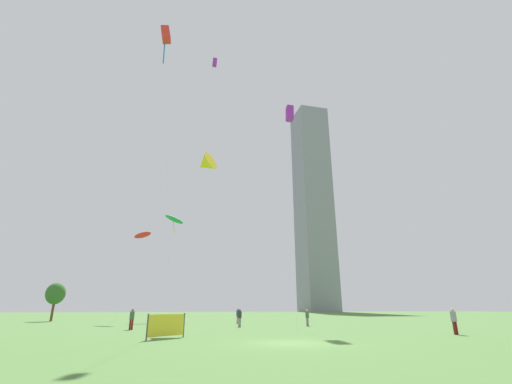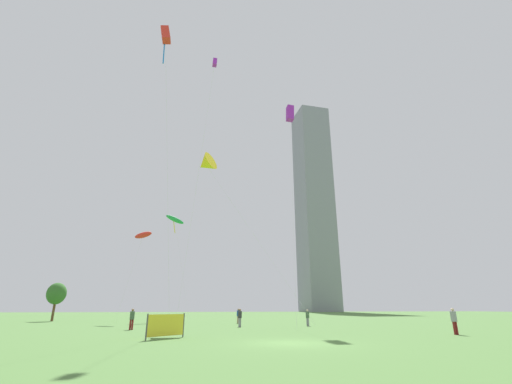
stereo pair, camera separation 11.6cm
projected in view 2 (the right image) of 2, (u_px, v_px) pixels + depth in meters
name	position (u px, v px, depth m)	size (l,w,h in m)	color
ground	(292.00, 343.00, 17.37)	(280.00, 280.00, 0.00)	#4C7538
person_standing_0	(308.00, 316.00, 34.01)	(0.34, 0.34, 1.54)	gray
person_standing_1	(238.00, 315.00, 39.80)	(0.36, 0.36, 1.60)	tan
person_standing_2	(240.00, 316.00, 32.51)	(0.36, 0.36, 1.61)	gray
person_standing_3	(132.00, 317.00, 28.12)	(0.36, 0.36, 1.63)	maroon
person_standing_4	(454.00, 319.00, 23.11)	(0.37, 0.37, 1.68)	maroon
kite_flying_0	(290.00, 114.00, 45.31)	(3.72, 9.97, 26.99)	silver
kite_flying_1	(143.00, 235.00, 44.17)	(3.64, 2.23, 11.03)	silver
kite_flying_2	(214.00, 65.00, 37.85)	(2.53, 8.02, 27.80)	silver
kite_flying_3	(166.00, 36.00, 30.57)	(2.64, 5.17, 25.60)	silver
kite_flying_4	(175.00, 220.00, 52.83)	(4.39, 5.93, 15.30)	silver
kite_flying_5	(206.00, 164.00, 37.44)	(12.92, 2.99, 17.73)	silver
park_tree_0	(56.00, 294.00, 46.46)	(2.46, 2.46, 4.91)	brown
distant_highrise_0	(314.00, 204.00, 168.16)	(14.41, 16.13, 99.20)	gray
event_banner	(166.00, 325.00, 20.08)	(2.09, 1.93, 1.38)	#4C4C4C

